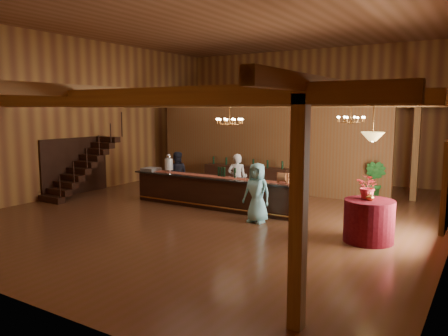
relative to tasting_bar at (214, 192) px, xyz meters
The scene contains 29 objects.
floor 0.72m from the tasting_bar, 12.01° to the right, with size 14.00×14.00×0.00m, color brown.
ceiling 5.04m from the tasting_bar, 12.01° to the right, with size 14.00×14.00×0.00m, color #905C3E.
wall_back 7.27m from the tasting_bar, 85.72° to the left, with size 12.00×0.10×5.50m, color #9C682F.
wall_left 5.93m from the tasting_bar, behind, with size 0.10×14.00×5.50m, color #9C682F.
beam_grid 2.83m from the tasting_bar, 37.67° to the left, with size 11.90×13.90×0.39m.
support_posts 1.37m from the tasting_bar, 49.80° to the right, with size 9.20×10.20×3.20m.
partition_wall 3.55m from the tasting_bar, 89.74° to the left, with size 9.00×0.18×3.10m, color brown.
window_right_front 6.77m from the tasting_bar, 14.81° to the right, with size 0.12×1.05×1.75m, color white.
staircase 5.03m from the tasting_bar, behind, with size 1.00×2.80×2.00m.
backroom_boxes 5.40m from the tasting_bar, 87.64° to the left, with size 4.10×0.60×1.10m.
tasting_bar is the anchor object (origin of this frame).
beverage_dispenser 1.94m from the tasting_bar, behind, with size 0.26×0.26×0.60m.
glass_rack_tray 2.53m from the tasting_bar, behind, with size 0.50×0.50×0.10m, color gray.
raffle_drum 2.38m from the tasting_bar, ahead, with size 0.34×0.24×0.30m.
bar_bottle_0 0.64m from the tasting_bar, 47.04° to the left, with size 0.07×0.07×0.30m, color black.
bar_bottle_1 0.67m from the tasting_bar, 28.45° to the left, with size 0.07×0.07×0.30m, color black.
bar_bottle_2 0.70m from the tasting_bar, 20.59° to the left, with size 0.07×0.07×0.30m, color black.
bar_bottle_3 0.93m from the tasting_bar, ahead, with size 0.07×0.07×0.30m, color black.
backbar_shelf 3.01m from the tasting_bar, 99.85° to the left, with size 3.28×0.51×0.92m, color black.
round_table 4.98m from the tasting_bar, 11.94° to the right, with size 1.12×1.12×0.97m, color #5C0D16.
chandelier_left 2.22m from the tasting_bar, 60.04° to the left, with size 0.80×0.80×0.71m.
chandelier_right 4.60m from the tasting_bar, 28.11° to the left, with size 0.80×0.80×0.64m.
pendant_lamp 5.34m from the tasting_bar, 11.94° to the right, with size 0.52×0.52×0.90m.
bartender 0.95m from the tasting_bar, 68.81° to the left, with size 0.59×0.39×1.62m, color silver.
staff_second 2.26m from the tasting_bar, 158.17° to the left, with size 0.76×0.59×1.56m, color #1F212F.
guest 2.10m from the tasting_bar, 23.50° to the right, with size 0.78×0.51×1.60m, color #87DEEB.
floor_plant 5.19m from the tasting_bar, 39.74° to the left, with size 0.75×0.61×1.37m, color #1D5A1D.
table_flowers 4.96m from the tasting_bar, 10.98° to the right, with size 0.51×0.44×0.57m, color red.
table_vase 5.05m from the tasting_bar, 12.76° to the right, with size 0.15×0.15×0.30m, color #AD6C2F.
Camera 1 is at (6.66, -10.86, 3.00)m, focal length 35.00 mm.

